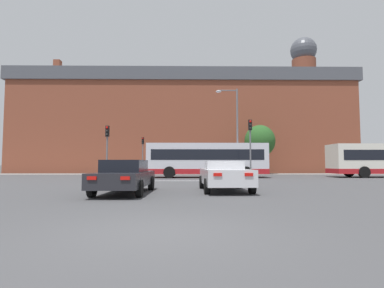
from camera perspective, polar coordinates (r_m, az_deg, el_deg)
ground_plane at (r=5.67m, az=-6.38°, el=-16.34°), size 400.00×400.00×0.00m
stop_line_strip at (r=21.72m, az=-2.19°, el=-7.01°), size 7.86×0.30×0.01m
far_pavement at (r=35.72m, az=-1.63°, el=-5.73°), size 68.73×2.50×0.01m
brick_civic_building at (r=45.19m, az=-1.28°, el=3.77°), size 47.24×13.02×20.63m
car_saloon_left at (r=12.87m, az=-12.61°, el=-5.98°), size 2.05×4.93×1.39m
car_roadster_right at (r=13.74m, az=6.18°, el=-5.98°), size 2.16×4.58×1.35m
bus_crossing_lead at (r=26.63m, az=2.83°, el=-2.95°), size 10.49×2.70×3.00m
traffic_light_near_right at (r=23.21m, az=11.05°, el=0.82°), size 0.26×0.31×4.59m
traffic_light_far_left at (r=35.46m, az=-9.37°, el=-1.02°), size 0.26×0.31×4.33m
traffic_light_near_left at (r=22.87m, az=-15.87°, el=0.10°), size 0.26×0.31×4.03m
street_lamp_junction at (r=27.23m, az=7.99°, el=3.83°), size 2.01×0.36×8.01m
pedestrian_waiting at (r=35.26m, az=6.53°, el=-4.18°), size 0.41×0.24×1.65m
pedestrian_walking_east at (r=35.82m, az=5.67°, el=-4.13°), size 0.43×0.27×1.70m
pedestrian_walking_west at (r=35.90m, az=0.70°, el=-4.17°), size 0.43×0.44×1.68m
tree_by_building at (r=36.57m, az=12.79°, el=0.55°), size 3.62×3.62×5.84m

